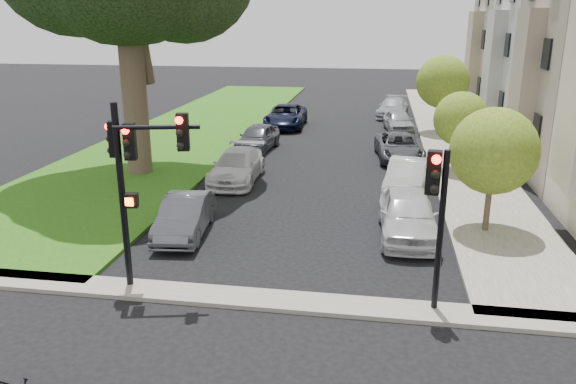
% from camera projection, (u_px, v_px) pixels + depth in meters
% --- Properties ---
extents(ground, '(140.00, 140.00, 0.00)m').
position_uv_depth(ground, '(251.00, 346.00, 12.30)').
color(ground, black).
rests_on(ground, ground).
extents(grass_strip, '(8.00, 44.00, 0.12)m').
position_uv_depth(grass_strip, '(198.00, 127.00, 36.28)').
color(grass_strip, '#245710').
rests_on(grass_strip, ground).
extents(sidewalk_right, '(3.50, 44.00, 0.12)m').
position_uv_depth(sidewalk_right, '(449.00, 135.00, 33.85)').
color(sidewalk_right, slate).
rests_on(sidewalk_right, ground).
extents(sidewalk_cross, '(60.00, 1.00, 0.12)m').
position_uv_depth(sidewalk_cross, '(269.00, 300.00, 14.17)').
color(sidewalk_cross, slate).
rests_on(sidewalk_cross, ground).
extents(house_c, '(7.70, 7.55, 15.97)m').
position_uv_depth(house_c, '(572.00, 16.00, 29.97)').
color(house_c, '#9E9E9E').
rests_on(house_c, ground).
extents(house_d, '(7.70, 7.55, 15.97)m').
position_uv_depth(house_d, '(536.00, 16.00, 37.04)').
color(house_d, gray).
rests_on(house_d, ground).
extents(small_tree_a, '(2.80, 2.80, 4.21)m').
position_uv_depth(small_tree_a, '(494.00, 151.00, 17.92)').
color(small_tree_a, brown).
rests_on(small_tree_a, ground).
extents(small_tree_b, '(2.48, 2.48, 3.72)m').
position_uv_depth(small_tree_b, '(461.00, 119.00, 25.36)').
color(small_tree_b, brown).
rests_on(small_tree_b, ground).
extents(small_tree_c, '(3.17, 3.17, 4.76)m').
position_uv_depth(small_tree_c, '(443.00, 82.00, 33.69)').
color(small_tree_c, brown).
rests_on(small_tree_c, ground).
extents(traffic_signal_main, '(2.41, 0.69, 4.93)m').
position_uv_depth(traffic_signal_main, '(134.00, 164.00, 13.91)').
color(traffic_signal_main, black).
rests_on(traffic_signal_main, ground).
extents(traffic_signal_secondary, '(0.53, 0.43, 4.06)m').
position_uv_depth(traffic_signal_secondary, '(437.00, 202.00, 12.91)').
color(traffic_signal_secondary, black).
rests_on(traffic_signal_secondary, ground).
extents(car_parked_0, '(1.99, 4.59, 1.54)m').
position_uv_depth(car_parked_0, '(408.00, 214.00, 18.24)').
color(car_parked_0, silver).
rests_on(car_parked_0, ground).
extents(car_parked_1, '(2.05, 4.36, 1.38)m').
position_uv_depth(car_parked_1, '(407.00, 177.00, 22.70)').
color(car_parked_1, silver).
rests_on(car_parked_1, ground).
extents(car_parked_2, '(2.61, 4.85, 1.30)m').
position_uv_depth(car_parked_2, '(399.00, 147.00, 28.19)').
color(car_parked_2, '#3F4247').
rests_on(car_parked_2, ground).
extents(car_parked_3, '(2.11, 4.06, 1.32)m').
position_uv_depth(car_parked_3, '(398.00, 121.00, 35.15)').
color(car_parked_3, '#999BA0').
rests_on(car_parked_3, ground).
extents(car_parked_4, '(2.58, 4.91, 1.36)m').
position_uv_depth(car_parked_4, '(393.00, 108.00, 40.22)').
color(car_parked_4, '#999BA0').
rests_on(car_parked_4, ground).
extents(car_parked_5, '(1.79, 4.04, 1.29)m').
position_uv_depth(car_parked_5, '(185.00, 216.00, 18.43)').
color(car_parked_5, '#3F4247').
rests_on(car_parked_5, ground).
extents(car_parked_6, '(2.04, 4.75, 1.36)m').
position_uv_depth(car_parked_6, '(237.00, 166.00, 24.45)').
color(car_parked_6, silver).
rests_on(car_parked_6, ground).
extents(car_parked_7, '(2.02, 4.26, 1.41)m').
position_uv_depth(car_parked_7, '(257.00, 137.00, 30.15)').
color(car_parked_7, '#3F4247').
rests_on(car_parked_7, ground).
extents(car_parked_8, '(2.53, 5.25, 1.44)m').
position_uv_depth(car_parked_8, '(286.00, 116.00, 36.52)').
color(car_parked_8, black).
rests_on(car_parked_8, ground).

